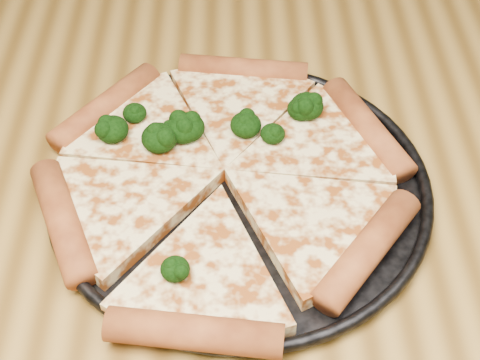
{
  "coord_description": "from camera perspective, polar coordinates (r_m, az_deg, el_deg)",
  "views": [
    {
      "loc": [
        0.1,
        -0.33,
        1.21
      ],
      "look_at": [
        0.11,
        0.1,
        0.77
      ],
      "focal_mm": 53.25,
      "sensor_mm": 36.0,
      "label": 1
    }
  ],
  "objects": [
    {
      "name": "pizza_pan",
      "position": [
        0.62,
        0.0,
        -0.53
      ],
      "size": [
        0.33,
        0.33,
        0.02
      ],
      "color": "black",
      "rests_on": "dining_table"
    },
    {
      "name": "broccoli_florets",
      "position": [
        0.64,
        -2.86,
        4.0
      ],
      "size": [
        0.21,
        0.21,
        0.02
      ],
      "color": "black",
      "rests_on": "pizza"
    },
    {
      "name": "pizza",
      "position": [
        0.62,
        -1.29,
        0.48
      ],
      "size": [
        0.34,
        0.35,
        0.03
      ],
      "rotation": [
        0.0,
        0.0,
        -0.13
      ],
      "color": "#FFE39C",
      "rests_on": "pizza_pan"
    },
    {
      "name": "dining_table",
      "position": [
        0.65,
        -9.44,
        -12.89
      ],
      "size": [
        1.2,
        0.9,
        0.75
      ],
      "color": "olive",
      "rests_on": "ground"
    }
  ]
}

